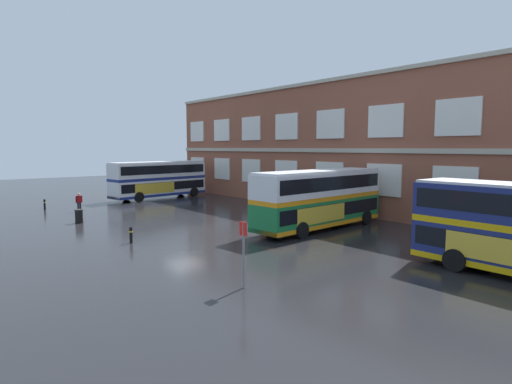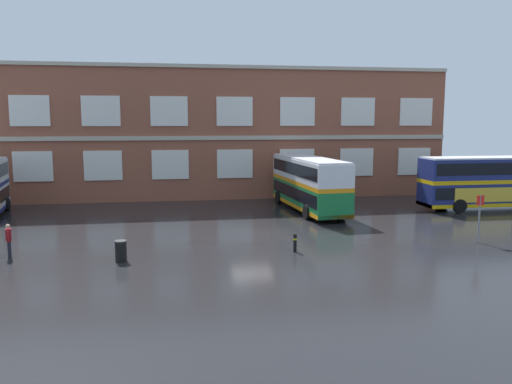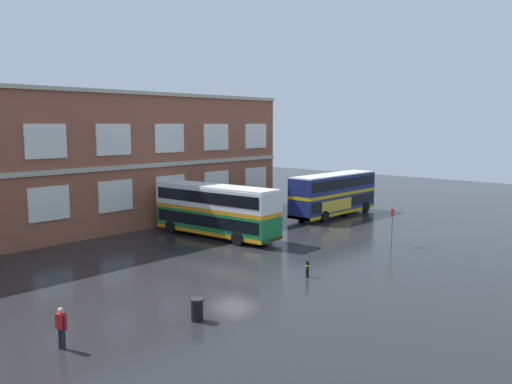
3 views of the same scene
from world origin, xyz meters
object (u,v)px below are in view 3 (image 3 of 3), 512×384
(double_decker_far, at_px, (334,194))
(bus_stand_flag, at_px, (392,223))
(waiting_passenger, at_px, (61,326))
(safety_bollard_west, at_px, (307,269))
(double_decker_middle, at_px, (216,210))
(station_litter_bin, at_px, (197,309))

(double_decker_far, height_order, bus_stand_flag, double_decker_far)
(double_decker_far, height_order, waiting_passenger, double_decker_far)
(double_decker_far, distance_m, bus_stand_flag, 12.63)
(safety_bollard_west, bearing_deg, waiting_passenger, 174.95)
(double_decker_far, relative_size, waiting_passenger, 6.47)
(double_decker_far, xyz_separation_m, safety_bollard_west, (-18.12, -10.46, -1.66))
(double_decker_far, bearing_deg, double_decker_middle, 174.05)
(double_decker_far, height_order, safety_bollard_west, double_decker_far)
(station_litter_bin, distance_m, safety_bollard_west, 8.82)
(waiting_passenger, distance_m, station_litter_bin, 5.86)
(double_decker_middle, relative_size, safety_bollard_west, 11.74)
(waiting_passenger, bearing_deg, double_decker_middle, 30.13)
(bus_stand_flag, distance_m, safety_bollard_west, 10.70)
(double_decker_middle, xyz_separation_m, bus_stand_flag, (6.68, -11.64, -0.51))
(double_decker_middle, bearing_deg, station_litter_bin, -136.01)
(waiting_passenger, height_order, bus_stand_flag, bus_stand_flag)
(bus_stand_flag, xyz_separation_m, safety_bollard_west, (-10.64, -0.30, -1.14))
(bus_stand_flag, height_order, station_litter_bin, bus_stand_flag)
(bus_stand_flag, xyz_separation_m, station_litter_bin, (-19.45, -0.69, -1.12))
(waiting_passenger, relative_size, safety_bollard_west, 1.79)
(double_decker_middle, bearing_deg, double_decker_far, -5.95)
(double_decker_middle, distance_m, safety_bollard_west, 12.68)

